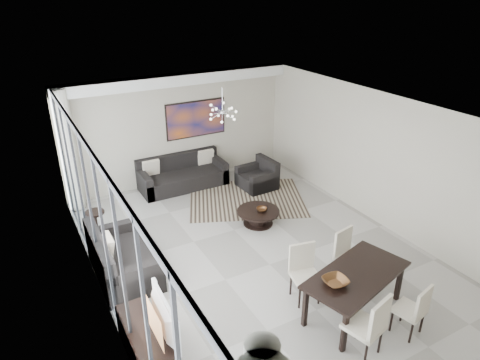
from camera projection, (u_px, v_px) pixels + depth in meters
room_shell at (293, 192)px, 7.82m from camera, size 6.00×9.00×2.90m
window_wall at (111, 239)px, 6.35m from camera, size 0.37×8.95×2.90m
soffit at (178, 80)px, 10.47m from camera, size 5.98×0.40×0.26m
painting at (196, 119)px, 11.29m from camera, size 1.68×0.04×0.98m
chandelier at (223, 112)px, 9.35m from camera, size 0.66×0.66×0.71m
rug at (246, 199)px, 10.71m from camera, size 3.43×3.10×0.01m
coffee_table at (258, 216)px, 9.54m from camera, size 0.95×0.95×0.33m
bowl_coffee at (262, 209)px, 9.45m from camera, size 0.26×0.26×0.07m
sofa_main at (183, 176)px, 11.28m from camera, size 2.26×0.92×0.82m
loveseat at (121, 261)px, 7.83m from camera, size 0.99×1.76×0.88m
armchair at (258, 178)px, 11.24m from camera, size 0.89×0.94×0.75m
side_table at (96, 219)px, 9.04m from camera, size 0.41×0.41×0.56m
tv_console at (151, 354)px, 5.90m from camera, size 0.49×1.75×0.55m
television at (159, 318)px, 5.73m from camera, size 0.16×1.01×0.58m
dining_table at (356, 278)px, 6.77m from camera, size 2.00×1.36×0.76m
dining_chair_sw at (371, 323)px, 5.95m from camera, size 0.60×0.60×1.07m
dining_chair_se at (415, 308)px, 6.38m from camera, size 0.50×0.50×0.91m
dining_chair_nw at (304, 268)px, 7.18m from camera, size 0.54×0.54×1.00m
dining_chair_ne at (347, 252)px, 7.63m from camera, size 0.53×0.53×0.98m
bowl_dining at (335, 282)px, 6.48m from camera, size 0.40×0.40×0.09m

